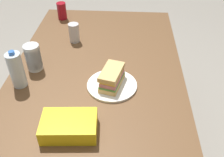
{
  "coord_description": "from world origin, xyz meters",
  "views": [
    {
      "loc": [
        -1.07,
        -0.16,
        1.59
      ],
      "look_at": [
        -0.08,
        -0.09,
        0.78
      ],
      "focal_mm": 41.02,
      "sensor_mm": 36.0,
      "label": 1
    }
  ],
  "objects_px": {
    "dining_table": "(97,88)",
    "sandwich": "(112,78)",
    "plastic_cup_stack": "(33,57)",
    "paper_plate": "(112,85)",
    "water_bottle_tall": "(17,70)",
    "chip_bag": "(69,126)",
    "soda_can_red": "(62,11)",
    "soda_can_silver": "(74,33)"
  },
  "relations": [
    {
      "from": "paper_plate",
      "to": "chip_bag",
      "type": "distance_m",
      "value": 0.35
    },
    {
      "from": "dining_table",
      "to": "plastic_cup_stack",
      "type": "xyz_separation_m",
      "value": [
        0.05,
        0.34,
        0.16
      ]
    },
    {
      "from": "dining_table",
      "to": "plastic_cup_stack",
      "type": "distance_m",
      "value": 0.38
    },
    {
      "from": "sandwich",
      "to": "chip_bag",
      "type": "relative_size",
      "value": 0.87
    },
    {
      "from": "sandwich",
      "to": "dining_table",
      "type": "bearing_deg",
      "value": 51.08
    },
    {
      "from": "sandwich",
      "to": "plastic_cup_stack",
      "type": "height_order",
      "value": "plastic_cup_stack"
    },
    {
      "from": "paper_plate",
      "to": "sandwich",
      "type": "height_order",
      "value": "sandwich"
    },
    {
      "from": "dining_table",
      "to": "sandwich",
      "type": "distance_m",
      "value": 0.18
    },
    {
      "from": "soda_can_red",
      "to": "chip_bag",
      "type": "height_order",
      "value": "soda_can_red"
    },
    {
      "from": "sandwich",
      "to": "soda_can_red",
      "type": "relative_size",
      "value": 1.64
    },
    {
      "from": "sandwich",
      "to": "soda_can_silver",
      "type": "distance_m",
      "value": 0.51
    },
    {
      "from": "sandwich",
      "to": "soda_can_red",
      "type": "distance_m",
      "value": 0.86
    },
    {
      "from": "paper_plate",
      "to": "sandwich",
      "type": "distance_m",
      "value": 0.05
    },
    {
      "from": "sandwich",
      "to": "paper_plate",
      "type": "bearing_deg",
      "value": -167.95
    },
    {
      "from": "chip_bag",
      "to": "water_bottle_tall",
      "type": "bearing_deg",
      "value": -46.62
    },
    {
      "from": "plastic_cup_stack",
      "to": "sandwich",
      "type": "bearing_deg",
      "value": -105.41
    },
    {
      "from": "sandwich",
      "to": "soda_can_silver",
      "type": "bearing_deg",
      "value": 32.14
    },
    {
      "from": "dining_table",
      "to": "sandwich",
      "type": "relative_size",
      "value": 8.28
    },
    {
      "from": "plastic_cup_stack",
      "to": "soda_can_silver",
      "type": "height_order",
      "value": "plastic_cup_stack"
    },
    {
      "from": "paper_plate",
      "to": "water_bottle_tall",
      "type": "bearing_deg",
      "value": 92.39
    },
    {
      "from": "dining_table",
      "to": "soda_can_silver",
      "type": "relative_size",
      "value": 13.58
    },
    {
      "from": "paper_plate",
      "to": "plastic_cup_stack",
      "type": "distance_m",
      "value": 0.46
    },
    {
      "from": "dining_table",
      "to": "paper_plate",
      "type": "bearing_deg",
      "value": -130.17
    },
    {
      "from": "soda_can_red",
      "to": "soda_can_silver",
      "type": "distance_m",
      "value": 0.35
    },
    {
      "from": "soda_can_red",
      "to": "plastic_cup_stack",
      "type": "xyz_separation_m",
      "value": [
        -0.63,
        0.02,
        0.01
      ]
    },
    {
      "from": "paper_plate",
      "to": "soda_can_red",
      "type": "height_order",
      "value": "soda_can_red"
    },
    {
      "from": "paper_plate",
      "to": "water_bottle_tall",
      "type": "height_order",
      "value": "water_bottle_tall"
    },
    {
      "from": "soda_can_red",
      "to": "paper_plate",
      "type": "bearing_deg",
      "value": -150.87
    },
    {
      "from": "soda_can_red",
      "to": "sandwich",
      "type": "bearing_deg",
      "value": -150.78
    },
    {
      "from": "chip_bag",
      "to": "plastic_cup_stack",
      "type": "xyz_separation_m",
      "value": [
        0.43,
        0.28,
        0.04
      ]
    },
    {
      "from": "sandwich",
      "to": "chip_bag",
      "type": "height_order",
      "value": "sandwich"
    },
    {
      "from": "paper_plate",
      "to": "chip_bag",
      "type": "height_order",
      "value": "chip_bag"
    },
    {
      "from": "plastic_cup_stack",
      "to": "soda_can_silver",
      "type": "bearing_deg",
      "value": -28.35
    },
    {
      "from": "dining_table",
      "to": "water_bottle_tall",
      "type": "distance_m",
      "value": 0.43
    },
    {
      "from": "sandwich",
      "to": "plastic_cup_stack",
      "type": "bearing_deg",
      "value": 74.59
    },
    {
      "from": "dining_table",
      "to": "paper_plate",
      "type": "relative_size",
      "value": 6.47
    },
    {
      "from": "water_bottle_tall",
      "to": "soda_can_silver",
      "type": "height_order",
      "value": "water_bottle_tall"
    },
    {
      "from": "chip_bag",
      "to": "plastic_cup_stack",
      "type": "height_order",
      "value": "plastic_cup_stack"
    },
    {
      "from": "soda_can_red",
      "to": "soda_can_silver",
      "type": "relative_size",
      "value": 1.0
    },
    {
      "from": "soda_can_red",
      "to": "plastic_cup_stack",
      "type": "relative_size",
      "value": 0.82
    },
    {
      "from": "paper_plate",
      "to": "soda_can_silver",
      "type": "relative_size",
      "value": 2.1
    },
    {
      "from": "chip_bag",
      "to": "water_bottle_tall",
      "type": "xyz_separation_m",
      "value": [
        0.29,
        0.31,
        0.06
      ]
    }
  ]
}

